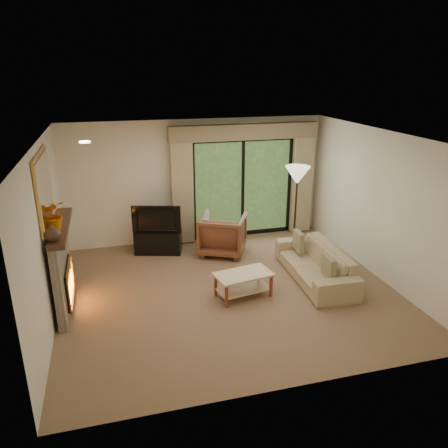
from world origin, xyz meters
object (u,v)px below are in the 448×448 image
object	(u,v)px
armchair	(223,234)
sofa	(315,263)
media_console	(158,242)
coffee_table	(243,285)

from	to	relation	value
armchair	sofa	xyz separation A→B (m)	(1.29, -1.54, -0.11)
sofa	media_console	bearing A→B (deg)	-124.40
armchair	media_console	bearing A→B (deg)	8.81
media_console	sofa	world-z (taller)	sofa
media_console	coffee_table	bearing A→B (deg)	-46.83
coffee_table	armchair	bearing A→B (deg)	75.77
media_console	coffee_table	xyz separation A→B (m)	(1.12, -2.20, -0.02)
coffee_table	sofa	bearing A→B (deg)	0.87
armchair	sofa	size ratio (longest dim) A/B	0.44
sofa	coffee_table	xyz separation A→B (m)	(-1.43, -0.27, -0.09)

